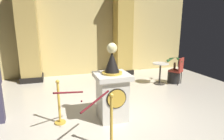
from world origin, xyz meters
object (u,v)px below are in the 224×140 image
at_px(stanchion_near, 59,109).
at_px(cafe_table, 160,71).
at_px(stanchion_far, 111,130).
at_px(cafe_chair_red, 178,69).
at_px(potted_palm_right, 174,74).
at_px(pedestal_clock, 112,91).

height_order(stanchion_near, cafe_table, stanchion_near).
height_order(stanchion_far, cafe_chair_red, stanchion_far).
distance_m(potted_palm_right, cafe_table, 0.60).
relative_size(stanchion_near, cafe_table, 1.28).
bearing_deg(stanchion_far, cafe_table, 47.30).
distance_m(pedestal_clock, stanchion_near, 1.20).
distance_m(pedestal_clock, potted_palm_right, 3.59).
relative_size(stanchion_near, stanchion_far, 0.96).
relative_size(pedestal_clock, cafe_chair_red, 1.80).
bearing_deg(cafe_table, potted_palm_right, -2.97).
distance_m(pedestal_clock, stanchion_far, 1.16).
height_order(stanchion_near, cafe_chair_red, stanchion_near).
bearing_deg(potted_palm_right, cafe_chair_red, -83.90).
bearing_deg(pedestal_clock, stanchion_far, -108.31).
bearing_deg(cafe_chair_red, stanchion_near, -158.82).
height_order(pedestal_clock, stanchion_far, pedestal_clock).
height_order(pedestal_clock, cafe_table, pedestal_clock).
relative_size(pedestal_clock, stanchion_far, 1.68).
relative_size(stanchion_far, cafe_table, 1.33).
xyz_separation_m(stanchion_near, potted_palm_right, (4.16, 1.80, -0.03)).
xyz_separation_m(pedestal_clock, stanchion_far, (-0.35, -1.06, -0.31)).
bearing_deg(stanchion_near, potted_palm_right, 23.42).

